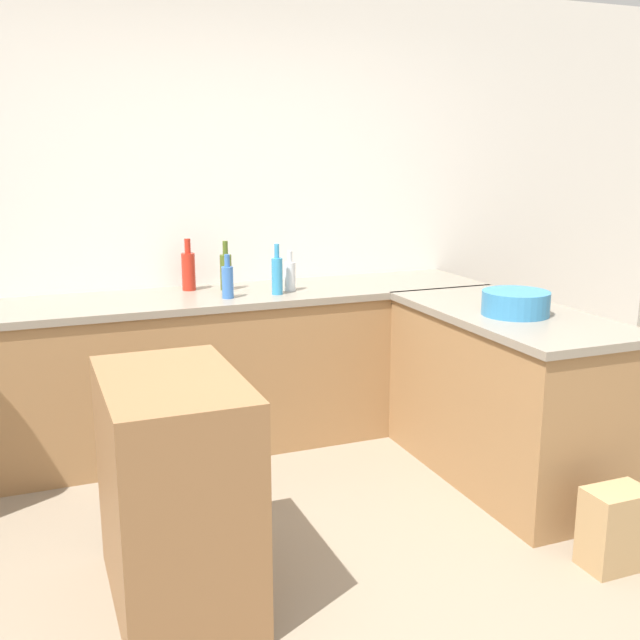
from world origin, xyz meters
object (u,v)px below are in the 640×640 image
object	(u,v)px
hot_sauce_bottle	(188,270)
island_table	(176,491)
vinegar_bottle_clear	(290,275)
dish_soap_bottle	(277,274)
olive_oil_bottle	(226,271)
paper_bag	(615,528)
mixing_bowl	(516,303)
water_bottle_blue	(228,281)

from	to	relation	value
hot_sauce_bottle	island_table	bearing A→B (deg)	-104.30
vinegar_bottle_clear	dish_soap_bottle	xyz separation A→B (m)	(-0.10, -0.07, 0.02)
dish_soap_bottle	olive_oil_bottle	bearing A→B (deg)	134.21
vinegar_bottle_clear	olive_oil_bottle	world-z (taller)	olive_oil_bottle
olive_oil_bottle	paper_bag	world-z (taller)	olive_oil_bottle
island_table	olive_oil_bottle	bearing A→B (deg)	68.48
island_table	olive_oil_bottle	size ratio (longest dim) A/B	3.10
hot_sauce_bottle	dish_soap_bottle	xyz separation A→B (m)	(0.44, -0.31, -0.01)
mixing_bowl	hot_sauce_bottle	distance (m)	1.87
vinegar_bottle_clear	olive_oil_bottle	xyz separation A→B (m)	(-0.34, 0.17, 0.02)
mixing_bowl	hot_sauce_bottle	size ratio (longest dim) A/B	1.11
hot_sauce_bottle	water_bottle_blue	size ratio (longest dim) A/B	1.24
island_table	dish_soap_bottle	distance (m)	1.72
mixing_bowl	paper_bag	distance (m)	1.17
paper_bag	olive_oil_bottle	bearing A→B (deg)	117.97
vinegar_bottle_clear	paper_bag	distance (m)	2.20
island_table	hot_sauce_bottle	bearing A→B (deg)	75.70
mixing_bowl	paper_bag	bearing A→B (deg)	-95.05
water_bottle_blue	paper_bag	distance (m)	2.30
water_bottle_blue	mixing_bowl	bearing A→B (deg)	-37.81
water_bottle_blue	olive_oil_bottle	xyz separation A→B (m)	(0.06, 0.25, 0.02)
dish_soap_bottle	island_table	bearing A→B (deg)	-122.46
water_bottle_blue	dish_soap_bottle	bearing A→B (deg)	1.11
hot_sauce_bottle	vinegar_bottle_clear	xyz separation A→B (m)	(0.54, -0.24, -0.03)
hot_sauce_bottle	paper_bag	distance (m)	2.64
island_table	paper_bag	world-z (taller)	island_table
hot_sauce_bottle	vinegar_bottle_clear	distance (m)	0.60
island_table	dish_soap_bottle	size ratio (longest dim) A/B	3.10
island_table	vinegar_bottle_clear	distance (m)	1.82
olive_oil_bottle	mixing_bowl	bearing A→B (deg)	-45.70
dish_soap_bottle	paper_bag	bearing A→B (deg)	-64.72
mixing_bowl	island_table	bearing A→B (deg)	-167.17
island_table	paper_bag	bearing A→B (deg)	-14.58
island_table	vinegar_bottle_clear	world-z (taller)	vinegar_bottle_clear
vinegar_bottle_clear	dish_soap_bottle	distance (m)	0.13
mixing_bowl	hot_sauce_bottle	world-z (taller)	hot_sauce_bottle
vinegar_bottle_clear	paper_bag	xyz separation A→B (m)	(0.76, -1.89, -0.82)
island_table	mixing_bowl	xyz separation A→B (m)	(1.81, 0.41, 0.51)
dish_soap_bottle	olive_oil_bottle	distance (m)	0.34
dish_soap_bottle	paper_bag	world-z (taller)	dish_soap_bottle
island_table	vinegar_bottle_clear	xyz separation A→B (m)	(0.97, 1.44, 0.54)
vinegar_bottle_clear	mixing_bowl	bearing A→B (deg)	-51.07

